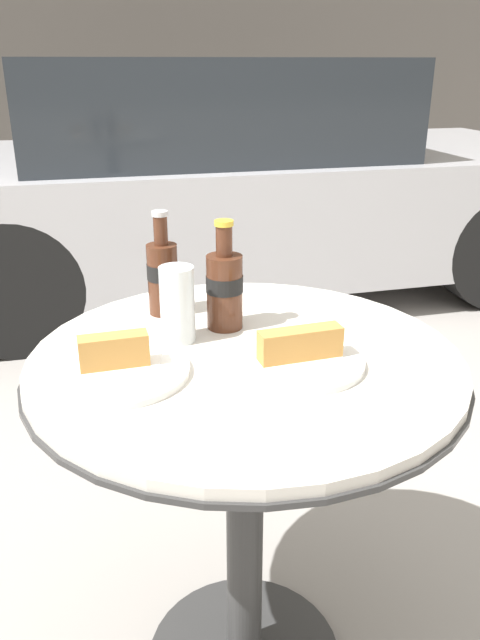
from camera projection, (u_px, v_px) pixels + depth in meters
bistro_table at (245, 437)px, 1.21m from camera, size 0.80×0.80×0.78m
cola_bottle_left at (163, 274)px, 1.29m from camera, size 0.07×0.07×0.22m
cola_bottle_right at (225, 287)px, 1.22m from camera, size 0.07×0.07×0.22m
drinking_glass at (178, 308)px, 1.17m from camera, size 0.07×0.07×0.15m
lunch_plate_near at (300, 356)px, 1.09m from camera, size 0.23×0.23×0.07m
lunch_plate_far at (115, 366)px, 1.06m from camera, size 0.25×0.25×0.07m
parked_car at (231, 183)px, 3.69m from camera, size 4.05×1.72×1.29m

